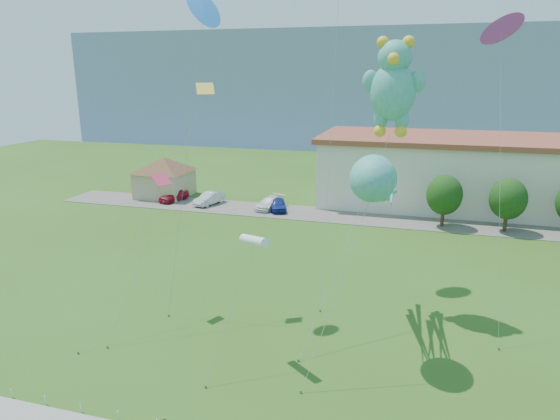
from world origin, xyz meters
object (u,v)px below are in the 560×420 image
(pavilion, at_px, (164,173))
(teddy_bear_kite, at_px, (393,85))
(parked_car_white, at_px, (270,203))
(parked_car_blue, at_px, (278,204))
(octopus_kite, at_px, (375,187))
(parked_car_red, at_px, (174,195))
(parked_car_silver, at_px, (209,198))

(pavilion, height_order, teddy_bear_kite, teddy_bear_kite)
(parked_car_white, xyz_separation_m, parked_car_blue, (1.16, -0.46, 0.02))
(parked_car_white, relative_size, octopus_kite, 0.41)
(octopus_kite, height_order, teddy_bear_kite, teddy_bear_kite)
(parked_car_white, bearing_deg, parked_car_red, -167.18)
(parked_car_blue, xyz_separation_m, octopus_kite, (13.15, -26.04, 8.58))
(parked_car_blue, distance_m, teddy_bear_kite, 28.13)
(parked_car_silver, relative_size, parked_car_blue, 1.07)
(parked_car_red, relative_size, parked_car_white, 0.90)
(pavilion, relative_size, parked_car_white, 1.96)
(teddy_bear_kite, bearing_deg, parked_car_red, 142.23)
(parked_car_red, height_order, octopus_kite, octopus_kite)
(parked_car_blue, height_order, octopus_kite, octopus_kite)
(parked_car_red, relative_size, parked_car_blue, 1.02)
(parked_car_white, height_order, octopus_kite, octopus_kite)
(parked_car_blue, bearing_deg, parked_car_red, 158.23)
(octopus_kite, bearing_deg, parked_car_blue, 116.80)
(pavilion, xyz_separation_m, parked_car_silver, (7.26, -2.47, -2.24))
(parked_car_red, xyz_separation_m, parked_car_blue, (13.64, -0.61, -0.01))
(parked_car_silver, xyz_separation_m, parked_car_blue, (8.75, -0.30, -0.02))
(pavilion, relative_size, octopus_kite, 0.80)
(parked_car_red, height_order, parked_car_silver, parked_car_silver)
(teddy_bear_kite, bearing_deg, parked_car_blue, 123.42)
(parked_car_white, bearing_deg, pavilion, -175.36)
(parked_car_silver, relative_size, teddy_bear_kite, 0.25)
(pavilion, relative_size, parked_car_red, 2.19)
(pavilion, xyz_separation_m, parked_car_red, (2.38, -2.17, -2.25))
(parked_car_red, xyz_separation_m, octopus_kite, (26.79, -26.65, 8.57))
(parked_car_red, distance_m, parked_car_white, 12.48)
(parked_car_blue, bearing_deg, pavilion, 150.95)
(pavilion, bearing_deg, parked_car_red, -42.36)
(pavilion, bearing_deg, teddy_bear_kite, -38.17)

